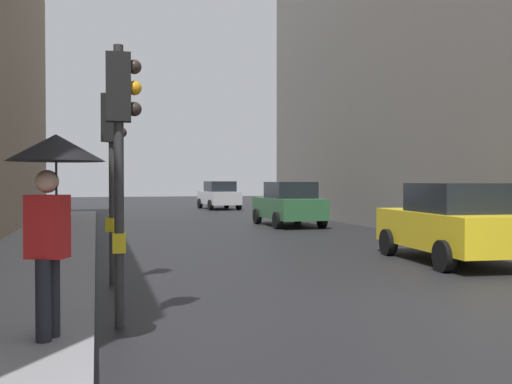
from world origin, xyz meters
TOP-DOWN VIEW (x-y plane):
  - ground_plane at (0.00, 0.00)m, footprint 120.00×120.00m
  - sidewalk_kerb at (-6.42, 6.00)m, footprint 2.54×40.00m
  - traffic_light_near_left at (-4.82, 0.23)m, footprint 0.44×0.25m
  - traffic_light_near_right at (-4.83, 3.32)m, footprint 0.44×0.38m
  - car_green_estate at (2.30, 15.27)m, footprint 2.08×4.23m
  - car_silver_hatchback at (2.39, 29.63)m, footprint 2.25×4.32m
  - car_yellow_taxi at (2.52, 4.32)m, footprint 2.25×4.32m
  - pedestrian_with_umbrella at (-5.54, -0.76)m, footprint 1.00×1.00m

SIDE VIEW (x-z plane):
  - ground_plane at x=0.00m, z-range 0.00..0.00m
  - sidewalk_kerb at x=-6.42m, z-range 0.00..0.16m
  - car_green_estate at x=2.30m, z-range 0.00..1.76m
  - car_silver_hatchback at x=2.39m, z-range 0.00..1.76m
  - car_yellow_taxi at x=2.52m, z-range 0.00..1.76m
  - pedestrian_with_umbrella at x=-5.54m, z-range 0.77..2.91m
  - traffic_light_near_right at x=-4.83m, z-range 0.65..4.08m
  - traffic_light_near_left at x=-4.82m, z-range 0.66..4.14m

